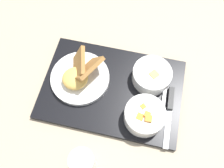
{
  "coord_description": "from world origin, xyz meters",
  "views": [
    {
      "loc": [
        -0.09,
        0.28,
        0.68
      ],
      "look_at": [
        0.0,
        0.0,
        0.04
      ],
      "focal_mm": 38.0,
      "sensor_mm": 36.0,
      "label": 1
    }
  ],
  "objects_px": {
    "bowl_soup": "(152,75)",
    "spoon": "(162,113)",
    "glass_water": "(84,163)",
    "bowl_salad": "(145,115)",
    "knife": "(170,105)",
    "plate_main": "(80,76)"
  },
  "relations": [
    {
      "from": "bowl_soup",
      "to": "spoon",
      "type": "height_order",
      "value": "bowl_soup"
    },
    {
      "from": "spoon",
      "to": "glass_water",
      "type": "xyz_separation_m",
      "value": [
        0.16,
        0.2,
        0.03
      ]
    },
    {
      "from": "bowl_salad",
      "to": "glass_water",
      "type": "relative_size",
      "value": 0.99
    },
    {
      "from": "knife",
      "to": "spoon",
      "type": "distance_m",
      "value": 0.04
    },
    {
      "from": "plate_main",
      "to": "spoon",
      "type": "xyz_separation_m",
      "value": [
        -0.27,
        0.04,
        -0.01
      ]
    },
    {
      "from": "spoon",
      "to": "bowl_salad",
      "type": "bearing_deg",
      "value": -63.74
    },
    {
      "from": "bowl_salad",
      "to": "spoon",
      "type": "relative_size",
      "value": 0.81
    },
    {
      "from": "bowl_salad",
      "to": "plate_main",
      "type": "distance_m",
      "value": 0.23
    },
    {
      "from": "knife",
      "to": "spoon",
      "type": "xyz_separation_m",
      "value": [
        0.02,
        0.03,
        -0.0
      ]
    },
    {
      "from": "bowl_salad",
      "to": "glass_water",
      "type": "distance_m",
      "value": 0.21
    },
    {
      "from": "bowl_salad",
      "to": "spoon",
      "type": "bearing_deg",
      "value": -148.17
    },
    {
      "from": "bowl_salad",
      "to": "glass_water",
      "type": "bearing_deg",
      "value": 56.1
    },
    {
      "from": "bowl_soup",
      "to": "plate_main",
      "type": "bearing_deg",
      "value": 17.67
    },
    {
      "from": "bowl_salad",
      "to": "bowl_soup",
      "type": "xyz_separation_m",
      "value": [
        0.01,
        -0.13,
        -0.0
      ]
    },
    {
      "from": "bowl_soup",
      "to": "plate_main",
      "type": "distance_m",
      "value": 0.22
    },
    {
      "from": "knife",
      "to": "spoon",
      "type": "relative_size",
      "value": 1.3
    },
    {
      "from": "bowl_soup",
      "to": "knife",
      "type": "xyz_separation_m",
      "value": [
        -0.07,
        0.07,
        -0.02
      ]
    },
    {
      "from": "bowl_soup",
      "to": "knife",
      "type": "height_order",
      "value": "bowl_soup"
    },
    {
      "from": "knife",
      "to": "glass_water",
      "type": "xyz_separation_m",
      "value": [
        0.18,
        0.23,
        0.03
      ]
    },
    {
      "from": "bowl_soup",
      "to": "knife",
      "type": "bearing_deg",
      "value": 136.87
    },
    {
      "from": "bowl_soup",
      "to": "spoon",
      "type": "xyz_separation_m",
      "value": [
        -0.06,
        0.1,
        -0.02
      ]
    },
    {
      "from": "bowl_soup",
      "to": "glass_water",
      "type": "bearing_deg",
      "value": 70.95
    }
  ]
}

